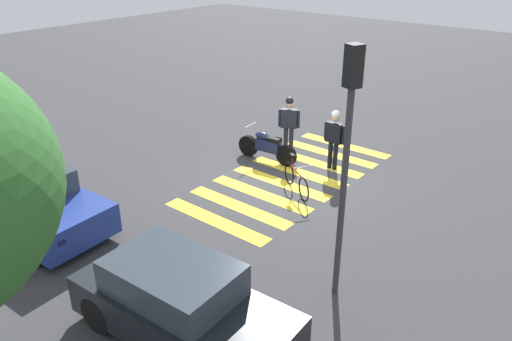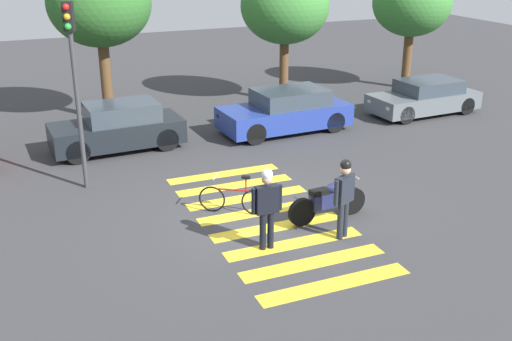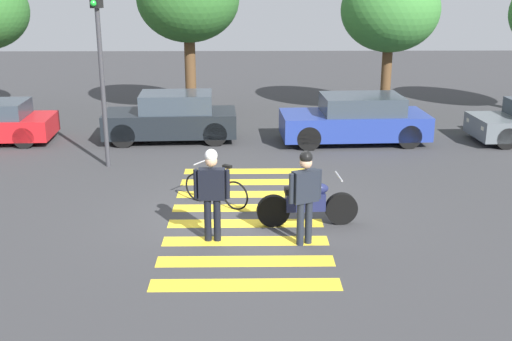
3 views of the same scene
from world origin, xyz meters
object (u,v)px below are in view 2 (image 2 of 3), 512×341
(leaning_bicycle, at_px, (234,199))
(car_black_suv, at_px, (118,128))
(car_grey_coupe, at_px, (425,98))
(car_blue_hatchback, at_px, (286,112))
(officer_by_motorcycle, at_px, (344,193))
(police_motorcycle, at_px, (327,201))
(traffic_light_pole, at_px, (74,69))
(officer_on_foot, at_px, (267,203))

(leaning_bicycle, xyz_separation_m, car_black_suv, (-1.62, 5.76, 0.34))
(leaning_bicycle, relative_size, car_grey_coupe, 0.34)
(leaning_bicycle, xyz_separation_m, car_blue_hatchback, (3.98, 5.47, 0.33))
(officer_by_motorcycle, bearing_deg, leaning_bicycle, 129.86)
(car_black_suv, bearing_deg, officer_by_motorcycle, -66.73)
(police_motorcycle, bearing_deg, car_black_suv, 116.94)
(leaning_bicycle, xyz_separation_m, car_grey_coupe, (9.70, 5.44, 0.25))
(leaning_bicycle, distance_m, traffic_light_pole, 5.14)
(car_blue_hatchback, xyz_separation_m, car_grey_coupe, (5.71, -0.02, -0.08))
(car_blue_hatchback, distance_m, car_grey_coupe, 5.71)
(police_motorcycle, relative_size, leaning_bicycle, 1.43)
(car_grey_coupe, bearing_deg, police_motorcycle, -139.63)
(officer_on_foot, distance_m, officer_by_motorcycle, 1.76)
(police_motorcycle, height_order, car_grey_coupe, car_grey_coupe)
(leaning_bicycle, xyz_separation_m, traffic_light_pole, (-3.05, 3.02, 2.82))
(officer_on_foot, xyz_separation_m, officer_by_motorcycle, (1.75, -0.19, 0.01))
(car_blue_hatchback, distance_m, traffic_light_pole, 7.85)
(car_black_suv, distance_m, car_grey_coupe, 11.32)
(officer_by_motorcycle, distance_m, car_grey_coupe, 10.97)
(car_grey_coupe, bearing_deg, officer_on_foot, -142.68)
(officer_on_foot, bearing_deg, car_grey_coupe, 37.32)
(leaning_bicycle, bearing_deg, traffic_light_pole, 135.25)
(leaning_bicycle, bearing_deg, car_blue_hatchback, 53.92)
(police_motorcycle, xyz_separation_m, car_blue_hatchback, (2.08, 6.65, 0.23))
(leaning_bicycle, bearing_deg, officer_by_motorcycle, -50.14)
(traffic_light_pole, bearing_deg, police_motorcycle, -40.29)
(officer_on_foot, height_order, car_blue_hatchback, officer_on_foot)
(leaning_bicycle, height_order, car_blue_hatchback, car_blue_hatchback)
(officer_by_motorcycle, height_order, car_blue_hatchback, officer_by_motorcycle)
(officer_by_motorcycle, distance_m, car_black_suv, 8.58)
(officer_on_foot, relative_size, car_blue_hatchback, 0.41)
(car_blue_hatchback, height_order, car_grey_coupe, car_blue_hatchback)
(leaning_bicycle, distance_m, car_grey_coupe, 11.12)
(car_black_suv, bearing_deg, officer_on_foot, -77.99)
(traffic_light_pole, bearing_deg, car_grey_coupe, 10.76)
(officer_on_foot, height_order, officer_by_motorcycle, officer_by_motorcycle)
(car_blue_hatchback, bearing_deg, police_motorcycle, -107.34)
(police_motorcycle, xyz_separation_m, officer_on_foot, (-1.89, -0.75, 0.60))
(car_black_suv, distance_m, car_blue_hatchback, 5.61)
(car_blue_hatchback, relative_size, car_grey_coupe, 1.07)
(leaning_bicycle, bearing_deg, officer_on_foot, -89.45)
(officer_by_motorcycle, bearing_deg, police_motorcycle, 81.63)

